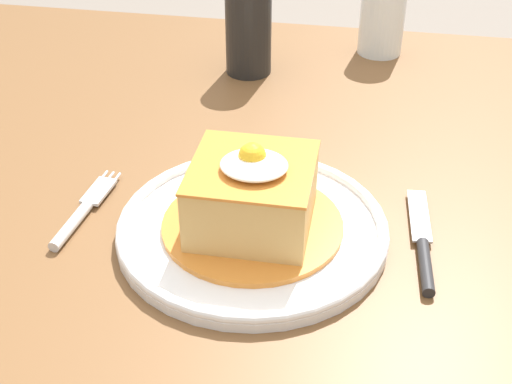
% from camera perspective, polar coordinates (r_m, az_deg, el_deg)
% --- Properties ---
extents(dining_table, '(1.23, 0.94, 0.76)m').
position_cam_1_polar(dining_table, '(0.88, -1.41, -4.33)').
color(dining_table, brown).
rests_on(dining_table, ground_plane).
extents(main_plate, '(0.28, 0.28, 0.02)m').
position_cam_1_polar(main_plate, '(0.72, -0.28, -2.92)').
color(main_plate, white).
rests_on(main_plate, dining_table).
extents(sandwich_meal, '(0.18, 0.18, 0.10)m').
position_cam_1_polar(sandwich_meal, '(0.70, -0.29, -0.51)').
color(sandwich_meal, orange).
rests_on(sandwich_meal, main_plate).
extents(fork, '(0.03, 0.14, 0.01)m').
position_cam_1_polar(fork, '(0.77, -14.00, -1.72)').
color(fork, silver).
rests_on(fork, dining_table).
extents(knife, '(0.03, 0.17, 0.01)m').
position_cam_1_polar(knife, '(0.71, 13.38, -4.66)').
color(knife, '#262628').
rests_on(knife, dining_table).
extents(soda_can, '(0.07, 0.07, 0.12)m').
position_cam_1_polar(soda_can, '(1.04, -0.61, 12.82)').
color(soda_can, black).
rests_on(soda_can, dining_table).
extents(drinking_glass, '(0.07, 0.07, 0.10)m').
position_cam_1_polar(drinking_glass, '(1.12, 10.11, 13.19)').
color(drinking_glass, gold).
rests_on(drinking_glass, dining_table).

